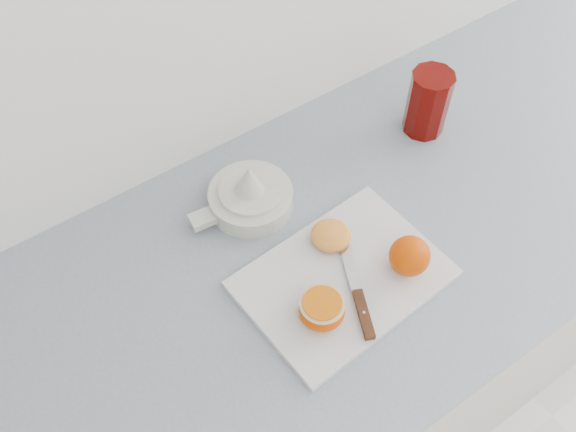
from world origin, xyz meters
The scene contains 8 objects.
counter centered at (0.01, 1.70, 0.45)m, with size 2.49×0.64×0.89m.
cutting_board centered at (-0.15, 1.63, 0.90)m, with size 0.32×0.23×0.01m, color silver.
whole_orange centered at (-0.05, 1.59, 0.93)m, with size 0.07×0.07×0.07m.
half_orange centered at (-0.22, 1.60, 0.92)m, with size 0.07×0.07×0.04m.
squeezed_shell centered at (-0.12, 1.70, 0.92)m, with size 0.07×0.07×0.03m.
paring_knife centered at (-0.16, 1.57, 0.91)m, with size 0.09×0.18×0.01m.
citrus_juicer centered at (-0.19, 1.85, 0.92)m, with size 0.19×0.15×0.10m.
red_tumbler centered at (0.19, 1.82, 0.95)m, with size 0.08×0.08×0.13m.
Camera 1 is at (-0.52, 1.24, 1.78)m, focal length 40.00 mm.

